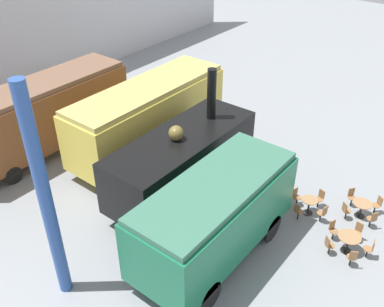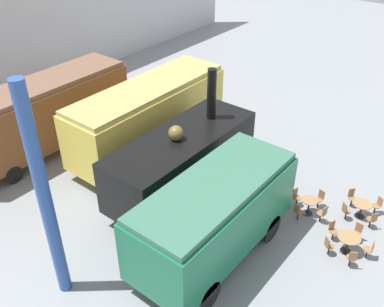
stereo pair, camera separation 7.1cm
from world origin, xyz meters
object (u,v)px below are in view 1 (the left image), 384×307
Objects in this scene: passenger_coach_wooden at (42,113)px; cafe_table_mid at (349,239)px; visitor_person at (259,166)px; steam_locomotive at (183,159)px; passenger_coach_vintage at (149,114)px; cafe_chair_0 at (378,204)px; cafe_table_near at (362,206)px; streamlined_locomotive at (225,205)px; cafe_table_far at (309,203)px.

passenger_coach_wooden is 15.67m from cafe_table_mid.
visitor_person is (4.54, -10.22, -1.36)m from passenger_coach_wooden.
steam_locomotive is at bearing 145.67° from visitor_person.
cafe_table_mid is at bearing -80.54° from steam_locomotive.
passenger_coach_vintage reaches higher than cafe_chair_0.
passenger_coach_vintage is (3.33, -4.32, -0.01)m from passenger_coach_wooden.
cafe_table_near is (5.00, -15.03, -1.64)m from passenger_coach_wooden.
passenger_coach_wooden is 1.11× the size of streamlined_locomotive.
passenger_coach_wooden is 10.83× the size of cafe_table_mid.
cafe_chair_0 is (2.29, -11.18, -1.66)m from passenger_coach_vintage.
passenger_coach_vintage reaches higher than cafe_table_mid.
passenger_coach_vintage is 9.03m from cafe_table_far.
steam_locomotive is at bearing 117.27° from cafe_table_near.
cafe_table_far is at bearing -87.01° from passenger_coach_vintage.
cafe_table_near is 0.52× the size of visitor_person.
streamlined_locomotive is at bearing 1.21° from cafe_chair_0.
steam_locomotive reaches higher than visitor_person.
cafe_table_far is (3.88, -1.81, -1.51)m from streamlined_locomotive.
visitor_person is at bearing -34.33° from steam_locomotive.
steam_locomotive is at bearing -116.71° from passenger_coach_vintage.
cafe_chair_0 is at bearing -78.42° from passenger_coach_vintage.
passenger_coach_wooden is 16.57m from cafe_chair_0.
cafe_chair_0 is at bearing -78.42° from visitor_person.
streamlined_locomotive is 9.87× the size of cafe_chair_0.
cafe_table_near is 2.21m from cafe_table_far.
passenger_coach_vintage is 4.23m from steam_locomotive.
cafe_table_near is (1.67, -10.71, -1.62)m from passenger_coach_vintage.
visitor_person is at bearing 95.52° from cafe_table_near.
cafe_table_far is at bearing 62.05° from cafe_table_mid.
passenger_coach_vintage is at bearing 101.58° from visitor_person.
cafe_table_mid is (-2.36, -0.33, 0.07)m from cafe_table_near.
cafe_table_far is 0.86× the size of cafe_chair_0.
streamlined_locomotive is (-0.09, -11.37, -0.12)m from passenger_coach_wooden.
cafe_chair_0 is at bearing -51.68° from cafe_table_far.
passenger_coach_wooden reaches higher than cafe_table_near.
visitor_person reaches higher than cafe_table_far.
steam_locomotive reaches higher than cafe_table_near.
visitor_person is at bearing -78.42° from passenger_coach_vintage.
passenger_coach_wooden reaches higher than visitor_person.
cafe_table_mid is 0.57× the size of visitor_person.
passenger_coach_wooden is 8.23m from steam_locomotive.
cafe_table_mid is 5.48m from visitor_person.
cafe_table_near is 0.77m from cafe_chair_0.
steam_locomotive is at bearing 114.92° from cafe_table_far.
streamlined_locomotive is 6.45m from cafe_table_near.
passenger_coach_wooden is 1.27× the size of steam_locomotive.
steam_locomotive is (-1.90, -3.78, -0.20)m from passenger_coach_vintage.
steam_locomotive is at bearing -23.42° from cafe_chair_0.
steam_locomotive is 8.65× the size of cafe_chair_0.
steam_locomotive is 8.63m from cafe_chair_0.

